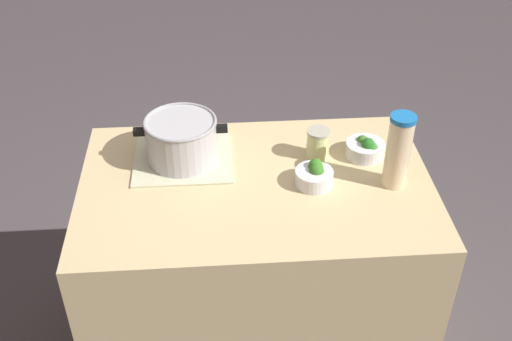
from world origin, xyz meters
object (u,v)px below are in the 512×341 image
lemonade_pitcher (398,151)px  broccoli_bowl_center (365,148)px  mason_jar (318,144)px  cooking_pot (181,139)px  broccoli_bowl_front (314,175)px

lemonade_pitcher → broccoli_bowl_center: 0.20m
lemonade_pitcher → mason_jar: bearing=143.5°
cooking_pot → mason_jar: 0.47m
mason_jar → broccoli_bowl_front: 0.16m
cooking_pot → mason_jar: (0.47, -0.02, -0.03)m
cooking_pot → broccoli_bowl_center: bearing=-1.9°
broccoli_bowl_front → broccoli_bowl_center: broccoli_bowl_front is taller
lemonade_pitcher → mason_jar: (-0.23, 0.17, -0.08)m
lemonade_pitcher → broccoli_bowl_front: size_ratio=2.07×
broccoli_bowl_center → broccoli_bowl_front: bearing=-144.0°
lemonade_pitcher → broccoli_bowl_center: bearing=109.9°
broccoli_bowl_front → broccoli_bowl_center: 0.25m
cooking_pot → broccoli_bowl_center: size_ratio=2.35×
cooking_pot → broccoli_bowl_front: (0.44, -0.17, -0.06)m
cooking_pot → broccoli_bowl_front: size_ratio=2.51×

